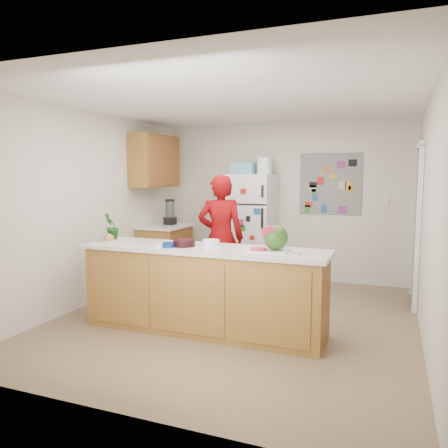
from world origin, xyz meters
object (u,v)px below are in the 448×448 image
at_px(refrigerator, 249,228).
at_px(watermelon, 275,237).
at_px(cherry_bowl, 184,243).
at_px(person, 221,238).

distance_m(refrigerator, watermelon, 2.56).
xyz_separation_m(watermelon, cherry_bowl, (-0.99, -0.07, -0.10)).
height_order(person, cherry_bowl, person).
bearing_deg(watermelon, refrigerator, 113.73).
relative_size(person, watermelon, 6.71).
bearing_deg(person, cherry_bowl, 76.64).
relative_size(person, cherry_bowl, 7.09).
bearing_deg(watermelon, person, 132.73).
distance_m(person, watermelon, 1.55).
relative_size(refrigerator, person, 1.00).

